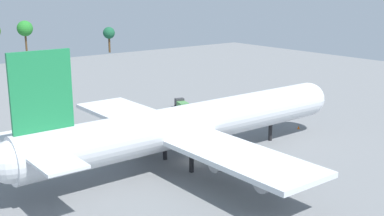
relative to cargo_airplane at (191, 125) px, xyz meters
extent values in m
plane|color=slate|center=(0.19, 0.00, -6.13)|extent=(246.24, 246.24, 0.00)
cylinder|color=silver|center=(0.19, 0.00, 0.11)|extent=(55.81, 6.28, 6.28)
sphere|color=silver|center=(28.10, 0.00, 0.11)|extent=(6.16, 6.16, 6.16)
sphere|color=silver|center=(-27.71, 0.00, 0.11)|extent=(5.34, 5.34, 5.34)
cube|color=#1E7F47|center=(-23.25, 0.00, 8.27)|extent=(7.81, 0.50, 10.05)
cube|color=silver|center=(-24.36, -5.01, 1.05)|extent=(5.02, 9.42, 0.36)
cube|color=silver|center=(-24.36, 5.01, 1.05)|extent=(5.02, 9.42, 0.36)
cube|color=silver|center=(-2.60, -13.73, -0.84)|extent=(9.49, 23.68, 0.70)
cube|color=silver|center=(-2.60, 13.73, -0.84)|extent=(9.49, 23.68, 0.70)
cylinder|color=gray|center=(-1.60, -10.17, -2.51)|extent=(5.03, 2.64, 2.64)
cylinder|color=gray|center=(-1.60, -18.93, -2.51)|extent=(5.03, 2.64, 2.64)
cylinder|color=gray|center=(-1.60, 10.17, -2.51)|extent=(5.03, 2.64, 2.64)
cylinder|color=gray|center=(-1.60, 18.93, -2.51)|extent=(5.03, 2.64, 2.64)
cylinder|color=black|center=(18.05, 0.00, -4.58)|extent=(0.70, 0.70, 3.09)
cylinder|color=black|center=(-2.60, -3.46, -4.58)|extent=(0.70, 0.70, 3.09)
cylinder|color=black|center=(-2.60, 3.46, -4.58)|extent=(0.70, 0.70, 3.09)
cube|color=#333338|center=(19.85, 29.84, -4.84)|extent=(2.24, 1.74, 1.81)
cube|color=#4C8C4C|center=(19.35, 27.95, -5.08)|extent=(2.58, 3.05, 1.32)
cylinder|color=black|center=(20.87, 29.46, -5.74)|extent=(0.47, 0.83, 0.78)
cylinder|color=black|center=(18.78, 30.01, -5.74)|extent=(0.47, 0.83, 0.78)
cylinder|color=black|center=(20.25, 27.12, -5.74)|extent=(0.47, 0.83, 0.78)
cylinder|color=black|center=(18.17, 27.67, -5.74)|extent=(0.47, 0.83, 0.78)
cylinder|color=black|center=(-24.47, 15.33, -5.62)|extent=(1.04, 0.67, 1.02)
cone|color=orange|center=(27.90, 1.68, -5.81)|extent=(0.45, 0.45, 0.64)
cylinder|color=#51381E|center=(19.50, 126.72, -1.07)|extent=(0.74, 0.74, 10.12)
sphere|color=#27802B|center=(19.50, 126.72, 5.75)|extent=(5.87, 5.87, 5.87)
cylinder|color=#51381E|center=(54.80, 126.72, -2.74)|extent=(0.87, 0.87, 6.78)
sphere|color=#1A5636|center=(54.80, 126.72, 2.15)|extent=(4.97, 4.97, 4.97)
camera|label=1|loc=(-44.67, -57.44, 20.65)|focal=45.62mm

